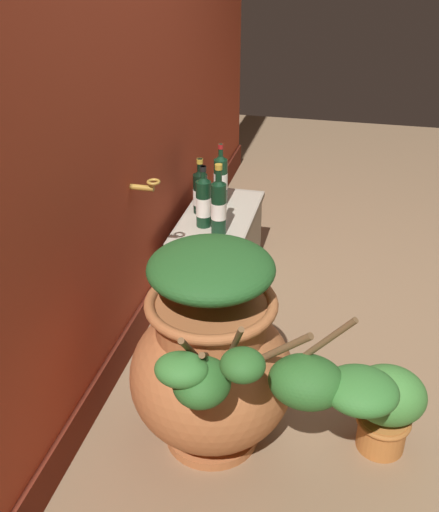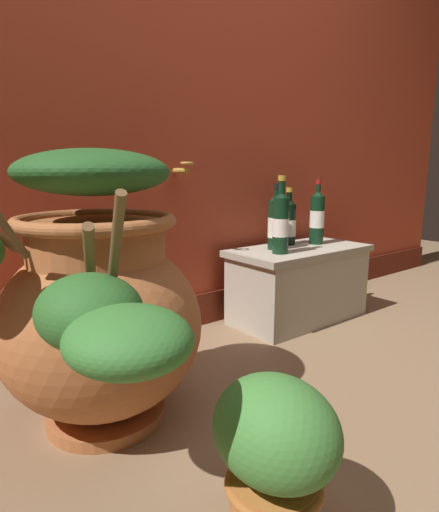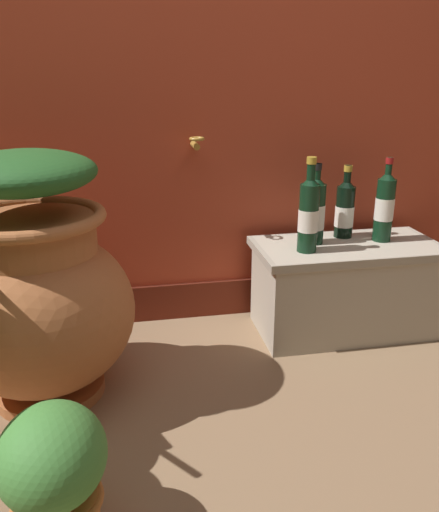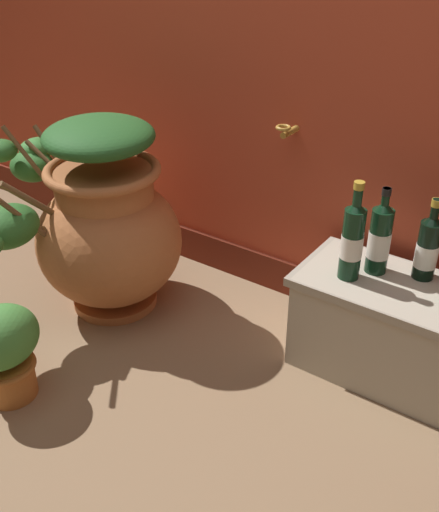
% 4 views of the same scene
% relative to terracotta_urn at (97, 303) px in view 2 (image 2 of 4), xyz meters
% --- Properties ---
extents(ground_plane, '(7.00, 7.00, 0.00)m').
position_rel_terracotta_urn_xyz_m(ground_plane, '(0.60, -0.61, -0.37)').
color(ground_plane, '#896B4C').
extents(back_wall, '(4.40, 0.33, 2.60)m').
position_rel_terracotta_urn_xyz_m(back_wall, '(0.60, 0.59, 0.93)').
color(back_wall, '#B74228').
rests_on(back_wall, ground_plane).
extents(terracotta_urn, '(0.71, 0.90, 0.78)m').
position_rel_terracotta_urn_xyz_m(terracotta_urn, '(0.00, 0.00, 0.00)').
color(terracotta_urn, '#B26638').
rests_on(terracotta_urn, ground_plane).
extents(stone_ledge, '(0.71, 0.35, 0.36)m').
position_rel_terracotta_urn_xyz_m(stone_ledge, '(1.12, 0.26, -0.17)').
color(stone_ledge, '#B2A893').
rests_on(stone_ledge, ground_plane).
extents(wine_bottle_left, '(0.08, 0.08, 0.31)m').
position_rel_terracotta_urn_xyz_m(wine_bottle_left, '(1.00, 0.30, 0.13)').
color(wine_bottle_left, black).
rests_on(wine_bottle_left, stone_ledge).
extents(wine_bottle_middle, '(0.07, 0.07, 0.29)m').
position_rel_terracotta_urn_xyz_m(wine_bottle_middle, '(1.14, 0.36, 0.11)').
color(wine_bottle_middle, black).
rests_on(wine_bottle_middle, stone_ledge).
extents(wine_bottle_right, '(0.07, 0.07, 0.35)m').
position_rel_terracotta_urn_xyz_m(wine_bottle_right, '(0.94, 0.22, 0.14)').
color(wine_bottle_right, black).
rests_on(wine_bottle_right, stone_ledge).
extents(wine_bottle_back, '(0.07, 0.07, 0.32)m').
position_rel_terracotta_urn_xyz_m(wine_bottle_back, '(1.27, 0.28, 0.14)').
color(wine_bottle_back, black).
rests_on(wine_bottle_back, stone_ledge).
extents(potted_shrub, '(0.23, 0.26, 0.34)m').
position_rel_terracotta_urn_xyz_m(potted_shrub, '(0.11, -0.58, -0.17)').
color(potted_shrub, '#C17033').
rests_on(potted_shrub, ground_plane).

